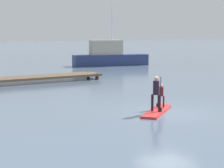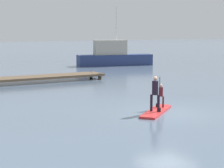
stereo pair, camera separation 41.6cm
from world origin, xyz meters
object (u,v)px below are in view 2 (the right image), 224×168
at_px(paddler_adult, 155,91).
at_px(fishing_boat_white_large, 113,56).
at_px(paddleboard_near, 157,111).
at_px(paddler_child_solo, 161,94).

height_order(paddler_adult, fishing_boat_white_large, fishing_boat_white_large).
height_order(paddleboard_near, paddler_adult, paddler_adult).
height_order(paddler_adult, paddler_child_solo, paddler_adult).
bearing_deg(paddleboard_near, paddler_child_solo, 39.18).
xyz_separation_m(paddleboard_near, fishing_boat_white_large, (11.33, 23.10, 0.98)).
bearing_deg(paddler_adult, paddler_child_solo, 39.26).
height_order(paddleboard_near, fishing_boat_white_large, fishing_boat_white_large).
relative_size(paddleboard_near, fishing_boat_white_large, 0.35).
relative_size(paddler_child_solo, fishing_boat_white_large, 0.15).
relative_size(paddler_adult, fishing_boat_white_large, 0.19).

